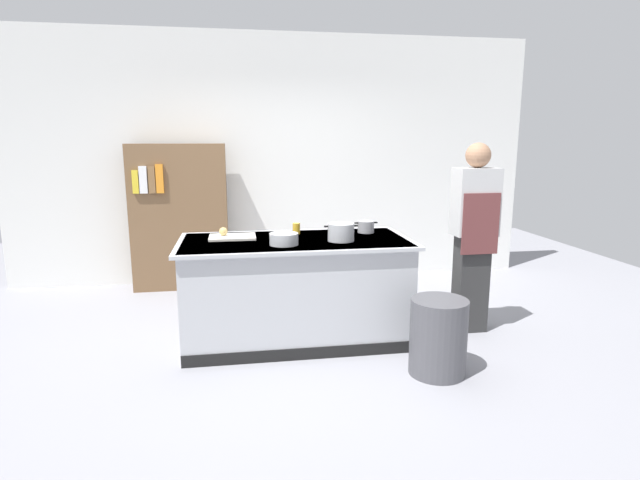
{
  "coord_description": "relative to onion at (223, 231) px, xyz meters",
  "views": [
    {
      "loc": [
        -0.47,
        -4.23,
        1.74
      ],
      "look_at": [
        0.25,
        0.2,
        0.85
      ],
      "focal_mm": 28.34,
      "sensor_mm": 36.0,
      "label": 1
    }
  ],
  "objects": [
    {
      "name": "ground_plane",
      "position": [
        0.61,
        -0.19,
        -0.96
      ],
      "size": [
        10.0,
        10.0,
        0.0
      ],
      "primitive_type": "plane",
      "color": "gray"
    },
    {
      "name": "back_wall",
      "position": [
        0.61,
        1.91,
        0.54
      ],
      "size": [
        6.4,
        0.12,
        3.0
      ],
      "primitive_type": "cube",
      "color": "white",
      "rests_on": "ground_plane"
    },
    {
      "name": "counter_island",
      "position": [
        0.61,
        -0.19,
        -0.49
      ],
      "size": [
        1.98,
        0.98,
        0.9
      ],
      "color": "#B7BABF",
      "rests_on": "ground_plane"
    },
    {
      "name": "cutting_board",
      "position": [
        0.08,
        -0.03,
        -0.05
      ],
      "size": [
        0.4,
        0.28,
        0.02
      ],
      "primitive_type": "cube",
      "color": "silver",
      "rests_on": "counter_island"
    },
    {
      "name": "onion",
      "position": [
        0.0,
        0.0,
        0.0
      ],
      "size": [
        0.07,
        0.07,
        0.07
      ],
      "primitive_type": "sphere",
      "color": "tan",
      "rests_on": "cutting_board"
    },
    {
      "name": "stock_pot",
      "position": [
        0.99,
        -0.3,
        0.02
      ],
      "size": [
        0.29,
        0.22,
        0.15
      ],
      "color": "#B7BABF",
      "rests_on": "counter_island"
    },
    {
      "name": "sauce_pan",
      "position": [
        1.29,
        0.05,
        -0.0
      ],
      "size": [
        0.22,
        0.15,
        0.11
      ],
      "color": "#99999E",
      "rests_on": "counter_island"
    },
    {
      "name": "mixing_bowl",
      "position": [
        0.5,
        -0.38,
        -0.01
      ],
      "size": [
        0.24,
        0.24,
        0.1
      ],
      "primitive_type": "cylinder",
      "color": "#B7BABF",
      "rests_on": "counter_island"
    },
    {
      "name": "juice_cup",
      "position": [
        0.65,
        0.08,
        -0.01
      ],
      "size": [
        0.07,
        0.07,
        0.1
      ],
      "primitive_type": "cylinder",
      "color": "yellow",
      "rests_on": "counter_island"
    },
    {
      "name": "trash_bin",
      "position": [
        1.59,
        -1.03,
        -0.67
      ],
      "size": [
        0.43,
        0.43,
        0.58
      ],
      "primitive_type": "cylinder",
      "color": "#4C4C51",
      "rests_on": "ground_plane"
    },
    {
      "name": "person_chef",
      "position": [
        2.22,
        -0.23,
        -0.04
      ],
      "size": [
        0.38,
        0.25,
        1.72
      ],
      "rotation": [
        0.0,
        0.0,
        1.32
      ],
      "color": "#2F2F2F",
      "rests_on": "ground_plane"
    },
    {
      "name": "bookshelf",
      "position": [
        -0.55,
        1.61,
        -0.1
      ],
      "size": [
        1.1,
        0.31,
        1.7
      ],
      "color": "brown",
      "rests_on": "ground_plane"
    }
  ]
}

